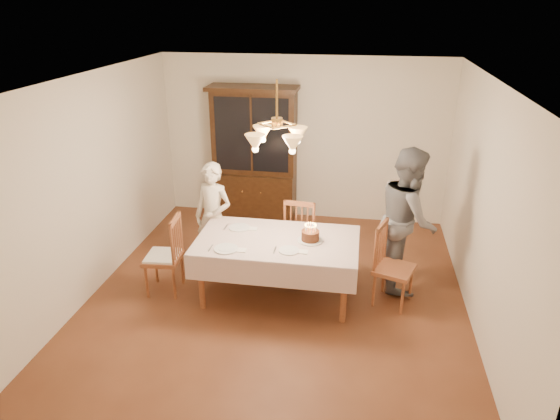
% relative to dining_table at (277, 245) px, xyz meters
% --- Properties ---
extents(ground, '(5.00, 5.00, 0.00)m').
position_rel_dining_table_xyz_m(ground, '(0.00, 0.00, -0.68)').
color(ground, '#5A2D19').
rests_on(ground, ground).
extents(room_shell, '(5.00, 5.00, 5.00)m').
position_rel_dining_table_xyz_m(room_shell, '(0.00, 0.00, 0.90)').
color(room_shell, white).
rests_on(room_shell, ground).
extents(dining_table, '(1.90, 1.10, 0.76)m').
position_rel_dining_table_xyz_m(dining_table, '(0.00, 0.00, 0.00)').
color(dining_table, brown).
rests_on(dining_table, ground).
extents(china_hutch, '(1.38, 0.54, 2.16)m').
position_rel_dining_table_xyz_m(china_hutch, '(-0.76, 2.25, 0.36)').
color(china_hutch, black).
rests_on(china_hutch, ground).
extents(chair_far_side, '(0.48, 0.46, 1.00)m').
position_rel_dining_table_xyz_m(chair_far_side, '(0.19, 0.80, -0.24)').
color(chair_far_side, brown).
rests_on(chair_far_side, ground).
extents(chair_left_end, '(0.45, 0.47, 1.00)m').
position_rel_dining_table_xyz_m(chair_left_end, '(-1.38, -0.12, -0.23)').
color(chair_left_end, brown).
rests_on(chair_left_end, ground).
extents(chair_right_end, '(0.54, 0.55, 1.00)m').
position_rel_dining_table_xyz_m(chair_right_end, '(1.37, 0.06, -0.24)').
color(chair_right_end, brown).
rests_on(chair_right_end, ground).
extents(elderly_woman, '(0.61, 0.49, 1.46)m').
position_rel_dining_table_xyz_m(elderly_woman, '(-0.94, 0.56, 0.05)').
color(elderly_woman, beige).
rests_on(elderly_woman, ground).
extents(adult_in_grey, '(0.73, 0.91, 1.79)m').
position_rel_dining_table_xyz_m(adult_in_grey, '(1.52, 0.56, 0.21)').
color(adult_in_grey, slate).
rests_on(adult_in_grey, ground).
extents(birthday_cake, '(0.30, 0.30, 0.21)m').
position_rel_dining_table_xyz_m(birthday_cake, '(0.39, 0.03, 0.13)').
color(birthday_cake, white).
rests_on(birthday_cake, dining_table).
extents(place_setting_near_left, '(0.42, 0.27, 0.02)m').
position_rel_dining_table_xyz_m(place_setting_near_left, '(-0.51, -0.35, 0.08)').
color(place_setting_near_left, white).
rests_on(place_setting_near_left, dining_table).
extents(place_setting_near_right, '(0.38, 0.23, 0.02)m').
position_rel_dining_table_xyz_m(place_setting_near_right, '(0.20, -0.27, 0.08)').
color(place_setting_near_right, white).
rests_on(place_setting_near_right, dining_table).
extents(place_setting_far_left, '(0.40, 0.26, 0.02)m').
position_rel_dining_table_xyz_m(place_setting_far_left, '(-0.50, 0.23, 0.08)').
color(place_setting_far_left, white).
rests_on(place_setting_far_left, dining_table).
extents(chandelier, '(0.62, 0.62, 0.73)m').
position_rel_dining_table_xyz_m(chandelier, '(-0.00, -0.00, 1.29)').
color(chandelier, '#BF8C3F').
rests_on(chandelier, ground).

